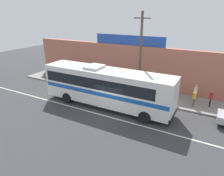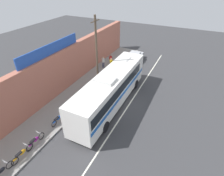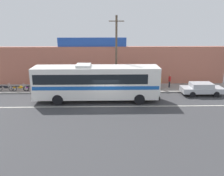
% 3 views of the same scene
% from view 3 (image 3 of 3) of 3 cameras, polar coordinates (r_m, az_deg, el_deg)
% --- Properties ---
extents(ground_plane, '(70.00, 70.00, 0.00)m').
position_cam_3_polar(ground_plane, '(23.07, -1.43, -3.85)').
color(ground_plane, '#3A3A3D').
extents(sidewalk_slab, '(30.00, 3.60, 0.14)m').
position_cam_3_polar(sidewalk_slab, '(27.99, -1.42, -0.07)').
color(sidewalk_slab, gray).
rests_on(sidewalk_slab, ground_plane).
extents(storefront_facade, '(30.00, 0.70, 4.80)m').
position_cam_3_polar(storefront_facade, '(29.54, -1.45, 5.45)').
color(storefront_facade, '#B26651').
rests_on(storefront_facade, ground_plane).
extents(storefront_billboard, '(8.44, 0.12, 1.10)m').
position_cam_3_polar(storefront_billboard, '(29.19, -4.91, 11.11)').
color(storefront_billboard, '#234CAD').
rests_on(storefront_billboard, storefront_facade).
extents(road_center_stripe, '(30.00, 0.14, 0.01)m').
position_cam_3_polar(road_center_stripe, '(22.32, -1.43, -4.54)').
color(road_center_stripe, silver).
rests_on(road_center_stripe, ground_plane).
extents(intercity_bus, '(12.40, 2.66, 3.78)m').
position_cam_3_polar(intercity_bus, '(23.36, -4.06, 1.68)').
color(intercity_bus, white).
rests_on(intercity_bus, ground_plane).
extents(parked_car, '(4.44, 1.83, 1.37)m').
position_cam_3_polar(parked_car, '(27.33, 21.07, -0.12)').
color(parked_car, '#B7BABF').
rests_on(parked_car, ground_plane).
extents(utility_pole, '(1.60, 0.22, 8.30)m').
position_cam_3_polar(utility_pole, '(25.62, 1.06, 8.39)').
color(utility_pole, brown).
rests_on(utility_pole, sidewalk_slab).
extents(motorcycle_green, '(1.93, 0.56, 0.94)m').
position_cam_3_polar(motorcycle_green, '(29.18, -24.68, 0.11)').
color(motorcycle_green, black).
rests_on(motorcycle_green, sidewalk_slab).
extents(motorcycle_black, '(1.85, 0.56, 0.94)m').
position_cam_3_polar(motorcycle_black, '(28.06, -19.05, 0.12)').
color(motorcycle_black, black).
rests_on(motorcycle_black, sidewalk_slab).
extents(motorcycle_blue, '(1.82, 0.56, 0.94)m').
position_cam_3_polar(motorcycle_blue, '(27.36, -13.43, 0.18)').
color(motorcycle_blue, black).
rests_on(motorcycle_blue, sidewalk_slab).
extents(motorcycle_orange, '(1.93, 0.56, 0.94)m').
position_cam_3_polar(motorcycle_orange, '(28.47, -21.66, 0.08)').
color(motorcycle_orange, black).
rests_on(motorcycle_orange, sidewalk_slab).
extents(pedestrian_near_shop, '(0.30, 0.48, 1.57)m').
position_cam_3_polar(pedestrian_near_shop, '(28.74, 13.91, 1.90)').
color(pedestrian_near_shop, black).
rests_on(pedestrian_near_shop, sidewalk_slab).
extents(pedestrian_far_left, '(0.30, 0.48, 1.64)m').
position_cam_3_polar(pedestrian_far_left, '(27.71, 11.63, 1.63)').
color(pedestrian_far_left, brown).
rests_on(pedestrian_far_left, sidewalk_slab).
extents(pedestrian_by_curb, '(0.30, 0.48, 1.72)m').
position_cam_3_polar(pedestrian_by_curb, '(28.86, 11.00, 2.34)').
color(pedestrian_by_curb, navy).
rests_on(pedestrian_by_curb, sidewalk_slab).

